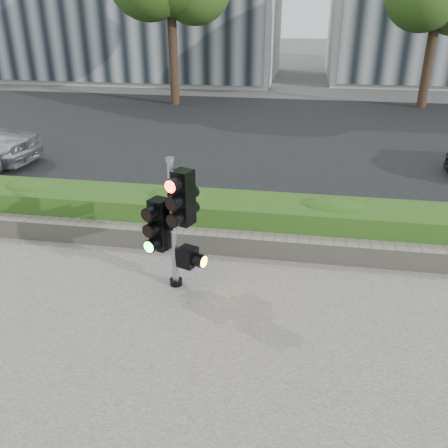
# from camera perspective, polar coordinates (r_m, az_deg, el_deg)

# --- Properties ---
(ground) EXTENTS (120.00, 120.00, 0.00)m
(ground) POSITION_cam_1_polar(r_m,az_deg,el_deg) (6.32, -0.52, -11.76)
(ground) COLOR #51514C
(ground) RESTS_ON ground
(road) EXTENTS (60.00, 13.00, 0.02)m
(road) POSITION_cam_1_polar(r_m,az_deg,el_deg) (15.49, 6.16, 10.61)
(road) COLOR black
(road) RESTS_ON ground
(curb) EXTENTS (60.00, 0.25, 0.12)m
(curb) POSITION_cam_1_polar(r_m,az_deg,el_deg) (9.00, 3.03, 0.43)
(curb) COLOR gray
(curb) RESTS_ON ground
(stone_wall) EXTENTS (12.00, 0.32, 0.34)m
(stone_wall) POSITION_cam_1_polar(r_m,az_deg,el_deg) (7.82, 1.94, -2.36)
(stone_wall) COLOR gray
(stone_wall) RESTS_ON sidewalk
(hedge) EXTENTS (12.00, 1.00, 0.68)m
(hedge) POSITION_cam_1_polar(r_m,az_deg,el_deg) (8.33, 2.58, 0.70)
(hedge) COLOR #4D8D2B
(hedge) RESTS_ON sidewalk
(traffic_signal) EXTENTS (0.72, 0.60, 1.93)m
(traffic_signal) POSITION_cam_1_polar(r_m,az_deg,el_deg) (6.58, -5.83, 0.73)
(traffic_signal) COLOR black
(traffic_signal) RESTS_ON sidewalk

